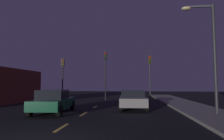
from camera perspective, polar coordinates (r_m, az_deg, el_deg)
ground_plane at (r=12.87m, az=-7.65°, el=-12.30°), size 80.00×80.00×0.00m
sidewalk_curb_right at (r=13.33m, az=26.27°, el=-11.29°), size 3.00×40.00×0.15m
lane_stripe_second at (r=8.71m, az=-14.61°, el=-16.06°), size 0.16×1.60×0.01m
lane_stripe_third at (r=12.29m, az=-8.31°, el=-12.66°), size 0.16×1.60×0.01m
lane_stripe_fourth at (r=15.98m, az=-4.96°, el=-10.74°), size 0.16×1.60×0.01m
traffic_signal_left at (r=22.95m, az=-14.33°, el=-0.35°), size 0.32×0.38×4.74m
traffic_signal_center at (r=21.79m, az=-1.91°, el=1.01°), size 0.32×0.38×5.50m
traffic_signal_right at (r=21.67m, az=11.08°, el=0.21°), size 0.32×0.38×4.96m
car_stopped_ahead at (r=14.64m, az=6.07°, el=-8.51°), size 2.05×4.59×1.38m
car_adjacent_lane at (r=13.03m, az=-16.80°, el=-8.77°), size 2.18×4.40×1.46m
street_lamp_right at (r=12.83m, az=26.62°, el=6.09°), size 1.92×0.36×6.59m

